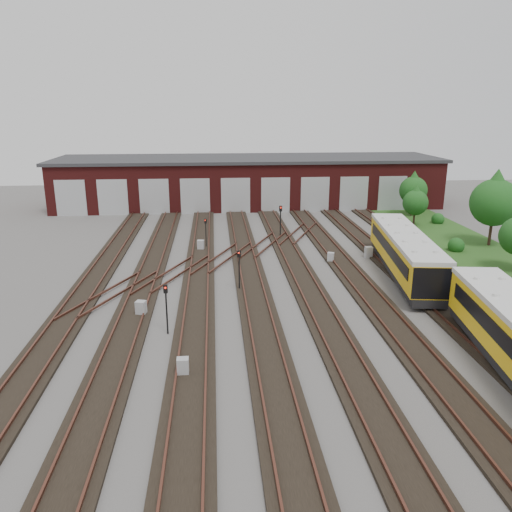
{
  "coord_description": "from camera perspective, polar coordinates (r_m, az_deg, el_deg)",
  "views": [
    {
      "loc": [
        -4.66,
        -27.58,
        12.74
      ],
      "look_at": [
        -1.63,
        8.27,
        2.0
      ],
      "focal_mm": 35.0,
      "sensor_mm": 36.0,
      "label": 1
    }
  ],
  "objects": [
    {
      "name": "signal_mast_0",
      "position": [
        29.27,
        -10.22,
        -5.29
      ],
      "size": [
        0.25,
        0.23,
        3.05
      ],
      "rotation": [
        0.0,
        0.0,
        0.04
      ],
      "color": "black",
      "rests_on": "ground"
    },
    {
      "name": "tree_0",
      "position": [
        63.52,
        17.57,
        7.52
      ],
      "size": [
        3.32,
        3.32,
        5.5
      ],
      "color": "#321F16",
      "rests_on": "ground"
    },
    {
      "name": "bush_2",
      "position": [
        60.67,
        20.09,
        4.17
      ],
      "size": [
        1.42,
        1.42,
        1.42
      ],
      "primitive_type": "sphere",
      "color": "#144313",
      "rests_on": "ground"
    },
    {
      "name": "tree_1",
      "position": [
        58.14,
        17.78,
        6.15
      ],
      "size": [
        2.78,
        2.78,
        4.61
      ],
      "color": "#321F16",
      "rests_on": "ground"
    },
    {
      "name": "tree_2",
      "position": [
        51.96,
        25.67,
        6.12
      ],
      "size": [
        4.44,
        4.44,
        7.36
      ],
      "color": "#321F16",
      "rests_on": "ground"
    },
    {
      "name": "track_network",
      "position": [
        31.2,
        3.9,
        -7.31
      ],
      "size": [
        30.4,
        70.0,
        0.33
      ],
      "color": "black",
      "rests_on": "ground"
    },
    {
      "name": "relay_cabinet_3",
      "position": [
        44.92,
        12.73,
        0.41
      ],
      "size": [
        0.66,
        0.57,
        1.03
      ],
      "primitive_type": "cube",
      "rotation": [
        0.0,
        0.0,
        0.09
      ],
      "color": "#A4A6A9",
      "rests_on": "ground"
    },
    {
      "name": "signal_mast_2",
      "position": [
        35.6,
        -1.94,
        -1.05
      ],
      "size": [
        0.27,
        0.25,
        3.02
      ],
      "rotation": [
        0.0,
        0.0,
        -0.23
      ],
      "color": "black",
      "rests_on": "ground"
    },
    {
      "name": "ground",
      "position": [
        30.74,
        4.37,
        -7.92
      ],
      "size": [
        120.0,
        120.0,
        0.0
      ],
      "primitive_type": "plane",
      "color": "#494643",
      "rests_on": "ground"
    },
    {
      "name": "maintenance_shed",
      "position": [
        68.38,
        -0.9,
        8.6
      ],
      "size": [
        51.0,
        12.5,
        6.35
      ],
      "color": "#521414",
      "rests_on": "ground"
    },
    {
      "name": "signal_mast_1",
      "position": [
        46.84,
        -5.76,
        3.03
      ],
      "size": [
        0.24,
        0.23,
        2.83
      ],
      "rotation": [
        0.0,
        0.0,
        -0.26
      ],
      "color": "black",
      "rests_on": "ground"
    },
    {
      "name": "relay_cabinet_1",
      "position": [
        46.4,
        -6.34,
        1.21
      ],
      "size": [
        0.66,
        0.58,
        0.99
      ],
      "primitive_type": "cube",
      "rotation": [
        0.0,
        0.0,
        -0.15
      ],
      "color": "#A4A6A9",
      "rests_on": "ground"
    },
    {
      "name": "grass_verge",
      "position": [
        46.19,
        26.23,
        -1.12
      ],
      "size": [
        8.0,
        55.0,
        0.05
      ],
      "primitive_type": "cube",
      "color": "#234918",
      "rests_on": "ground"
    },
    {
      "name": "relay_cabinet_0",
      "position": [
        25.37,
        -8.35,
        -12.47
      ],
      "size": [
        0.59,
        0.49,
        0.96
      ],
      "primitive_type": "cube",
      "rotation": [
        0.0,
        0.0,
        0.02
      ],
      "color": "#A4A6A9",
      "rests_on": "ground"
    },
    {
      "name": "bush_1",
      "position": [
        49.43,
        21.93,
        1.35
      ],
      "size": [
        1.49,
        1.49,
        1.49
      ],
      "primitive_type": "sphere",
      "color": "#144313",
      "rests_on": "ground"
    },
    {
      "name": "signal_mast_3",
      "position": [
        50.8,
        2.82,
        4.49
      ],
      "size": [
        0.29,
        0.27,
        3.22
      ],
      "rotation": [
        0.0,
        0.0,
        0.03
      ],
      "color": "black",
      "rests_on": "ground"
    },
    {
      "name": "relay_cabinet_4",
      "position": [
        42.97,
        8.53,
        -0.19
      ],
      "size": [
        0.66,
        0.61,
        0.9
      ],
      "primitive_type": "cube",
      "rotation": [
        0.0,
        0.0,
        -0.37
      ],
      "color": "#A4A6A9",
      "rests_on": "ground"
    },
    {
      "name": "relay_cabinet_2",
      "position": [
        32.6,
        -13.0,
        -5.88
      ],
      "size": [
        0.72,
        0.65,
        1.01
      ],
      "primitive_type": "cube",
      "rotation": [
        0.0,
        0.0,
        -0.28
      ],
      "color": "#A4A6A9",
      "rests_on": "ground"
    }
  ]
}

